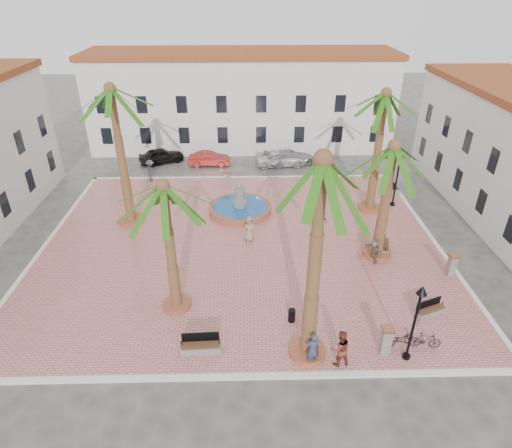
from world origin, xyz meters
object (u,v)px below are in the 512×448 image
(bollard_se, at_px, (386,340))
(bicycle_a, at_px, (400,339))
(bench_e, at_px, (384,246))
(lamppost_e, at_px, (398,170))
(fountain, at_px, (240,208))
(pedestrian_fountain_b, at_px, (320,221))
(bicycle_b, at_px, (425,340))
(palm_e, at_px, (392,161))
(cyclist_a, at_px, (313,349))
(palm_ne, at_px, (384,107))
(litter_bin, at_px, (292,315))
(palm_nw, at_px, (113,105))
(pedestrian_fountain_a, at_px, (250,229))
(bench_s, at_px, (201,347))
(car_white, at_px, (281,158))
(palm_s, at_px, (321,185))
(car_silver, at_px, (290,157))
(palm_sw, at_px, (165,202))
(bench_se, at_px, (430,311))
(pedestrian_east, at_px, (375,251))
(cyclist_b, at_px, (340,348))
(car_black, at_px, (161,156))
(pedestrian_north, at_px, (150,171))
(bench_ne, at_px, (390,187))
(car_red, at_px, (209,159))

(bollard_se, bearing_deg, bicycle_a, 26.75)
(bench_e, relative_size, lamppost_e, 0.40)
(fountain, distance_m, pedestrian_fountain_b, 6.37)
(bicycle_a, xyz_separation_m, bicycle_b, (1.17, -0.13, 0.04))
(bicycle_a, bearing_deg, palm_e, -24.57)
(cyclist_a, distance_m, pedestrian_fountain_b, 12.02)
(palm_ne, bearing_deg, litter_bin, -120.31)
(palm_nw, xyz_separation_m, pedestrian_fountain_a, (8.51, -2.73, -7.57))
(bench_s, relative_size, car_white, 0.39)
(palm_s, xyz_separation_m, car_silver, (1.39, 24.00, -8.16))
(pedestrian_fountain_b, bearing_deg, palm_sw, -113.32)
(pedestrian_fountain_b, bearing_deg, car_white, 123.67)
(bicycle_a, bearing_deg, pedestrian_fountain_b, -5.64)
(palm_s, bearing_deg, bench_s, 177.44)
(bench_se, height_order, pedestrian_east, pedestrian_east)
(bench_e, distance_m, lamppost_e, 7.23)
(palm_e, distance_m, cyclist_b, 11.15)
(car_white, bearing_deg, car_silver, -89.25)
(car_black, bearing_deg, litter_bin, -178.87)
(litter_bin, bearing_deg, palm_nw, 134.97)
(palm_ne, distance_m, bicycle_b, 15.97)
(bollard_se, xyz_separation_m, cyclist_a, (-3.49, -0.61, 0.11))
(pedestrian_north, bearing_deg, litter_bin, -164.12)
(palm_s, height_order, palm_e, palm_s)
(palm_ne, distance_m, bench_s, 19.80)
(bench_se, bearing_deg, palm_e, 80.55)
(bench_ne, xyz_separation_m, car_silver, (-7.80, 6.30, 0.25))
(cyclist_b, height_order, pedestrian_fountain_b, cyclist_b)
(pedestrian_north, xyz_separation_m, car_black, (0.13, 4.56, -0.37))
(palm_s, bearing_deg, palm_nw, 130.97)
(litter_bin, distance_m, bicycle_b, 6.46)
(pedestrian_fountain_a, relative_size, car_black, 0.42)
(bench_e, xyz_separation_m, pedestrian_east, (-1.10, -1.40, 0.57))
(palm_nw, relative_size, bicycle_b, 6.58)
(fountain, distance_m, palm_nw, 11.38)
(cyclist_a, bearing_deg, bicycle_b, 173.10)
(palm_nw, distance_m, lamppost_e, 20.57)
(palm_nw, relative_size, pedestrian_fountain_b, 6.11)
(litter_bin, xyz_separation_m, pedestrian_north, (-10.54, 17.95, 0.57))
(fountain, height_order, bench_s, fountain)
(lamppost_e, bearing_deg, fountain, -176.18)
(litter_bin, distance_m, car_red, 22.50)
(bicycle_b, bearing_deg, car_black, 41.30)
(bench_se, distance_m, bollard_se, 4.04)
(bench_ne, distance_m, lamppost_e, 3.84)
(bicycle_b, xyz_separation_m, car_black, (-16.56, 24.47, 0.12))
(car_red, bearing_deg, palm_sw, 177.57)
(bench_ne, relative_size, bicycle_a, 1.32)
(cyclist_a, relative_size, car_white, 0.37)
(bicycle_a, height_order, car_black, car_black)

